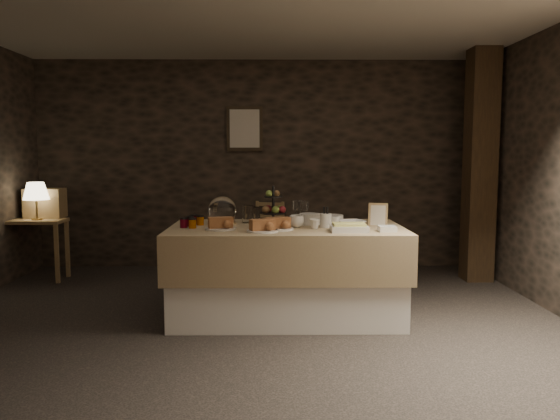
{
  "coord_description": "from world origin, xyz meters",
  "views": [
    {
      "loc": [
        0.21,
        -4.41,
        1.45
      ],
      "look_at": [
        0.26,
        0.2,
        0.97
      ],
      "focal_mm": 35.0,
      "sensor_mm": 36.0,
      "label": 1
    }
  ],
  "objects_px": {
    "fruit_stand": "(274,208)",
    "table_lamp": "(36,192)",
    "chair": "(266,239)",
    "timber_column": "(480,166)",
    "wine_rack": "(45,203)",
    "buffet_table": "(286,265)",
    "console_table": "(35,231)"
  },
  "relations": [
    {
      "from": "buffet_table",
      "to": "wine_rack",
      "type": "xyz_separation_m",
      "value": [
        -2.77,
        1.61,
        0.4
      ]
    },
    {
      "from": "wine_rack",
      "to": "timber_column",
      "type": "bearing_deg",
      "value": -2.58
    },
    {
      "from": "timber_column",
      "to": "fruit_stand",
      "type": "distance_m",
      "value": 2.6
    },
    {
      "from": "table_lamp",
      "to": "wine_rack",
      "type": "distance_m",
      "value": 0.28
    },
    {
      "from": "table_lamp",
      "to": "timber_column",
      "type": "relative_size",
      "value": 0.16
    },
    {
      "from": "buffet_table",
      "to": "table_lamp",
      "type": "xyz_separation_m",
      "value": [
        -2.77,
        1.38,
        0.56
      ]
    },
    {
      "from": "table_lamp",
      "to": "buffet_table",
      "type": "bearing_deg",
      "value": -26.51
    },
    {
      "from": "buffet_table",
      "to": "table_lamp",
      "type": "height_order",
      "value": "table_lamp"
    },
    {
      "from": "chair",
      "to": "timber_column",
      "type": "xyz_separation_m",
      "value": [
        2.41,
        -0.62,
        0.93
      ]
    },
    {
      "from": "wine_rack",
      "to": "fruit_stand",
      "type": "xyz_separation_m",
      "value": [
        2.66,
        -1.35,
        0.07
      ]
    },
    {
      "from": "console_table",
      "to": "fruit_stand",
      "type": "relative_size",
      "value": 2.05
    },
    {
      "from": "console_table",
      "to": "fruit_stand",
      "type": "height_order",
      "value": "fruit_stand"
    },
    {
      "from": "table_lamp",
      "to": "chair",
      "type": "height_order",
      "value": "table_lamp"
    },
    {
      "from": "chair",
      "to": "fruit_stand",
      "type": "height_order",
      "value": "fruit_stand"
    },
    {
      "from": "wine_rack",
      "to": "fruit_stand",
      "type": "relative_size",
      "value": 1.23
    },
    {
      "from": "buffet_table",
      "to": "table_lamp",
      "type": "distance_m",
      "value": 3.15
    },
    {
      "from": "table_lamp",
      "to": "chair",
      "type": "xyz_separation_m",
      "value": [
        2.57,
        0.63,
        -0.65
      ]
    },
    {
      "from": "timber_column",
      "to": "fruit_stand",
      "type": "bearing_deg",
      "value": -154.13
    },
    {
      "from": "buffet_table",
      "to": "fruit_stand",
      "type": "height_order",
      "value": "fruit_stand"
    },
    {
      "from": "table_lamp",
      "to": "fruit_stand",
      "type": "bearing_deg",
      "value": -22.82
    },
    {
      "from": "buffet_table",
      "to": "wine_rack",
      "type": "height_order",
      "value": "wine_rack"
    },
    {
      "from": "timber_column",
      "to": "chair",
      "type": "bearing_deg",
      "value": 165.51
    },
    {
      "from": "buffet_table",
      "to": "console_table",
      "type": "relative_size",
      "value": 2.92
    },
    {
      "from": "chair",
      "to": "timber_column",
      "type": "bearing_deg",
      "value": 2.17
    },
    {
      "from": "console_table",
      "to": "timber_column",
      "type": "relative_size",
      "value": 0.27
    },
    {
      "from": "table_lamp",
      "to": "wine_rack",
      "type": "bearing_deg",
      "value": 90.0
    },
    {
      "from": "chair",
      "to": "fruit_stand",
      "type": "relative_size",
      "value": 1.92
    },
    {
      "from": "fruit_stand",
      "to": "table_lamp",
      "type": "bearing_deg",
      "value": 157.18
    },
    {
      "from": "wine_rack",
      "to": "fruit_stand",
      "type": "height_order",
      "value": "fruit_stand"
    },
    {
      "from": "console_table",
      "to": "chair",
      "type": "distance_m",
      "value": 2.69
    },
    {
      "from": "chair",
      "to": "fruit_stand",
      "type": "distance_m",
      "value": 1.84
    },
    {
      "from": "console_table",
      "to": "chair",
      "type": "height_order",
      "value": "chair"
    }
  ]
}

